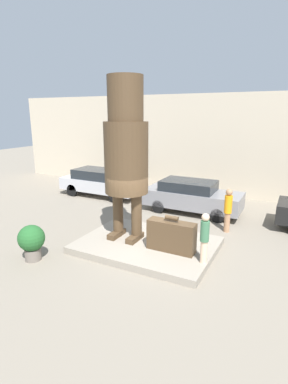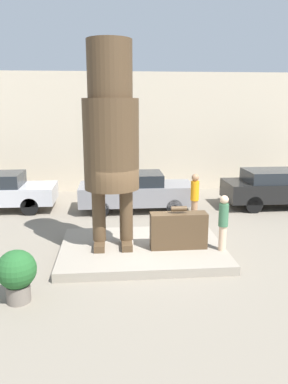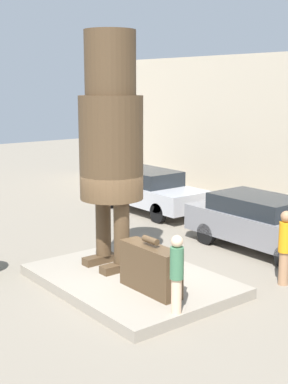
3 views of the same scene
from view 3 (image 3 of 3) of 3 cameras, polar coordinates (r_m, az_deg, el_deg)
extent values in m
plane|color=gray|center=(12.62, -1.37, -9.95)|extent=(60.00, 60.00, 0.00)
cube|color=gray|center=(12.57, -1.38, -9.44)|extent=(4.64, 3.35, 0.24)
cube|color=#4C3823|center=(13.40, -4.77, -7.16)|extent=(0.30, 0.86, 0.19)
cube|color=#4C3823|center=(12.80, -2.84, -8.04)|extent=(0.30, 0.86, 0.19)
cylinder|color=#4C3823|center=(13.22, -4.36, -3.58)|extent=(0.38, 0.38, 1.50)
cylinder|color=#4C3823|center=(12.62, -2.41, -4.30)|extent=(0.38, 0.38, 1.50)
cylinder|color=#4C3823|center=(12.54, -3.51, 4.73)|extent=(1.50, 1.50, 2.41)
cylinder|color=#4C3823|center=(12.46, -3.63, 13.58)|extent=(1.18, 1.18, 1.45)
cube|color=#4C3823|center=(11.48, 0.69, -8.19)|extent=(1.58, 0.47, 1.01)
cylinder|color=#4C3823|center=(11.28, 0.70, -5.17)|extent=(0.43, 0.14, 0.14)
cylinder|color=beige|center=(10.51, 3.47, -11.00)|extent=(0.20, 0.20, 0.70)
cylinder|color=#3D704C|center=(10.28, 3.52, -7.57)|extent=(0.27, 0.27, 0.63)
sphere|color=beige|center=(10.15, 3.55, -5.27)|extent=(0.23, 0.23, 0.23)
cube|color=#B7B7BC|center=(19.49, 0.61, -0.16)|extent=(4.64, 1.78, 0.67)
cube|color=#1E2328|center=(19.55, 0.18, 1.65)|extent=(2.55, 1.60, 0.52)
cylinder|color=black|center=(19.02, 5.21, -1.53)|extent=(0.68, 0.18, 0.68)
cylinder|color=black|center=(17.98, 1.51, -2.25)|extent=(0.68, 0.18, 0.68)
cylinder|color=black|center=(21.14, -0.17, -0.16)|extent=(0.68, 0.18, 0.68)
cylinder|color=black|center=(20.22, -3.72, -0.73)|extent=(0.68, 0.18, 0.68)
cube|color=gray|center=(15.31, 12.55, -3.62)|extent=(4.53, 1.77, 0.76)
cube|color=#1E2328|center=(15.31, 12.00, -1.25)|extent=(2.49, 1.60, 0.46)
cylinder|color=black|center=(13.99, 14.89, -6.79)|extent=(0.63, 0.18, 0.63)
cylinder|color=black|center=(16.87, 10.52, -3.47)|extent=(0.63, 0.18, 0.63)
cylinder|color=black|center=(15.74, 6.68, -4.43)|extent=(0.63, 0.18, 0.63)
cylinder|color=#A87A56|center=(12.96, 14.67, -7.87)|extent=(0.23, 0.23, 0.80)
cylinder|color=orange|center=(12.74, 14.84, -4.67)|extent=(0.30, 0.30, 0.71)
sphere|color=#A87A56|center=(12.61, 14.95, -2.55)|extent=(0.27, 0.27, 0.27)
camera|label=1|loc=(5.28, -56.53, 6.55)|focal=28.00mm
camera|label=2|loc=(10.67, -54.91, 4.48)|focal=35.00mm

